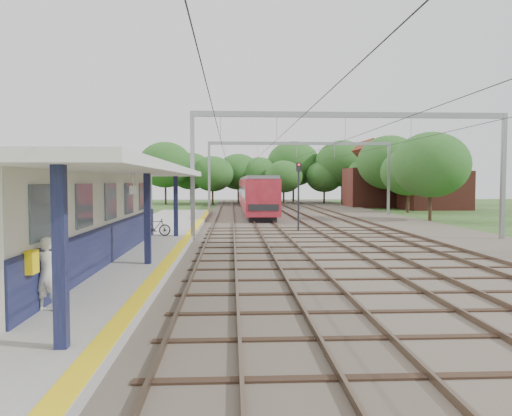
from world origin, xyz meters
name	(u,v)px	position (x,y,z in m)	size (l,w,h in m)	color
ground	(353,317)	(0.00, 0.00, 0.00)	(160.00, 160.00, 0.00)	#2D4C1E
ballast_bed	(313,220)	(4.00, 30.00, 0.05)	(18.00, 90.00, 0.10)	#473D33
platform	(143,242)	(-7.50, 14.00, 0.17)	(5.00, 52.00, 0.35)	gray
yellow_stripe	(187,238)	(-5.25, 14.00, 0.35)	(0.45, 52.00, 0.01)	yellow
station_building	(71,214)	(-8.88, 7.00, 2.04)	(3.41, 18.00, 3.40)	beige
canopy	(93,171)	(-7.77, 6.00, 3.64)	(6.40, 20.00, 3.44)	#12163B
rail_tracks	(284,218)	(1.50, 30.00, 0.18)	(11.80, 88.00, 0.15)	brown
catenary_system	(316,151)	(3.39, 25.28, 5.51)	(17.22, 88.00, 7.00)	gray
tree_band	(280,170)	(3.84, 57.12, 4.92)	(31.72, 30.88, 8.82)	#382619
house_near	(434,184)	(21.00, 46.00, 2.99)	(7.00, 6.12, 7.89)	brown
house_far	(378,182)	(16.00, 52.00, 3.23)	(8.00, 6.12, 8.66)	brown
person	(47,273)	(-7.09, -0.38, 1.19)	(0.61, 0.40, 1.68)	silver
bicycle	(155,227)	(-6.99, 15.00, 0.83)	(0.46, 1.61, 0.97)	black
train	(254,193)	(-0.50, 43.05, 2.03)	(2.76, 34.38, 3.64)	black
signal_post	(299,188)	(1.35, 19.91, 2.84)	(0.32, 0.27, 4.47)	black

